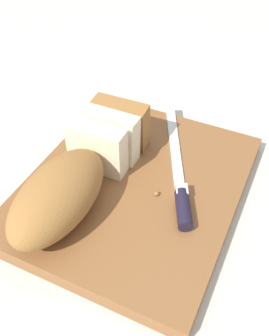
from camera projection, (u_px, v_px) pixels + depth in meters
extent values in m
plane|color=beige|center=(134.00, 193.00, 0.62)|extent=(3.00, 3.00, 0.00)
cube|color=brown|center=(134.00, 188.00, 0.61)|extent=(0.39, 0.32, 0.03)
ellipsoid|color=#996633|center=(58.00, 196.00, 0.53)|extent=(0.19, 0.10, 0.08)
cube|color=beige|center=(97.00, 148.00, 0.60)|extent=(0.03, 0.09, 0.08)
cube|color=beige|center=(110.00, 135.00, 0.62)|extent=(0.04, 0.09, 0.08)
cube|color=#996633|center=(121.00, 123.00, 0.65)|extent=(0.04, 0.09, 0.08)
cube|color=silver|center=(175.00, 145.00, 0.67)|extent=(0.22, 0.11, 0.00)
cylinder|color=black|center=(183.00, 209.00, 0.55)|extent=(0.07, 0.05, 0.02)
cube|color=silver|center=(181.00, 193.00, 0.58)|extent=(0.03, 0.02, 0.02)
sphere|color=#996633|center=(123.00, 157.00, 0.64)|extent=(0.01, 0.01, 0.01)
sphere|color=#996633|center=(157.00, 194.00, 0.58)|extent=(0.01, 0.01, 0.01)
sphere|color=#996633|center=(100.00, 175.00, 0.61)|extent=(0.01, 0.01, 0.01)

